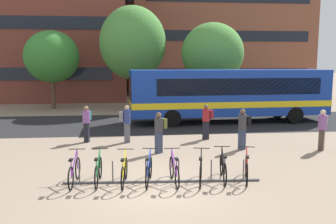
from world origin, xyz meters
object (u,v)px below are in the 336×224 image
parked_bicycle_black_5 (201,171)px  street_tree_0 (133,43)px  street_tree_2 (212,53)px  parked_bicycle_blue_3 (149,171)px  parked_bicycle_green_1 (98,172)px  street_tree_1 (52,57)px  commuter_grey_pack_2 (126,121)px  parked_bicycle_black_6 (223,169)px  commuter_black_pack_5 (243,126)px  commuter_olive_pack_1 (159,130)px  commuter_teal_pack_3 (87,121)px  commuter_grey_pack_4 (322,127)px  parked_bicycle_yellow_2 (124,172)px  parked_bicycle_purple_0 (74,172)px  parked_bicycle_purple_4 (174,171)px  commuter_maroon_pack_0 (207,119)px  parked_bicycle_red_7 (247,169)px  city_bus (228,93)px

parked_bicycle_black_5 → street_tree_0: size_ratio=0.21×
street_tree_2 → parked_bicycle_blue_3: bearing=-109.0°
parked_bicycle_green_1 → street_tree_1: 19.22m
parked_bicycle_black_5 → commuter_grey_pack_2: 6.35m
parked_bicycle_black_6 → commuter_black_pack_5: (1.84, 3.90, 0.61)m
parked_bicycle_black_5 → street_tree_2: bearing=-1.4°
commuter_olive_pack_1 → commuter_teal_pack_3: size_ratio=0.99×
commuter_olive_pack_1 → street_tree_2: street_tree_2 is taller
parked_bicycle_blue_3 → commuter_grey_pack_4: bearing=-56.5°
commuter_grey_pack_2 → commuter_grey_pack_4: size_ratio=1.00×
commuter_olive_pack_1 → street_tree_2: bearing=-148.0°
commuter_teal_pack_3 → parked_bicycle_yellow_2: bearing=27.3°
parked_bicycle_purple_0 → parked_bicycle_green_1: (0.72, -0.01, 0.00)m
parked_bicycle_purple_0 → street_tree_0: street_tree_0 is taller
parked_bicycle_purple_4 → commuter_olive_pack_1: commuter_olive_pack_1 is taller
parked_bicycle_yellow_2 → street_tree_0: 18.19m
parked_bicycle_yellow_2 → commuter_teal_pack_3: (-1.83, 6.05, 0.59)m
parked_bicycle_purple_4 → parked_bicycle_green_1: bearing=82.5°
parked_bicycle_purple_0 → parked_bicycle_black_5: 3.84m
parked_bicycle_green_1 → parked_bicycle_black_5: 3.12m
commuter_maroon_pack_0 → commuter_olive_pack_1: size_ratio=1.00×
commuter_maroon_pack_0 → commuter_grey_pack_2: 3.81m
street_tree_0 → street_tree_1: bearing=173.2°
parked_bicycle_yellow_2 → street_tree_2: size_ratio=0.26×
parked_bicycle_red_7 → commuter_teal_pack_3: 8.32m
parked_bicycle_black_5 → commuter_olive_pack_1: size_ratio=1.01×
city_bus → parked_bicycle_green_1: city_bus is taller
city_bus → street_tree_1: bearing=-35.2°
commuter_black_pack_5 → parked_bicycle_black_6: bearing=44.5°
street_tree_0 → street_tree_1: (-6.26, 0.75, -1.05)m
street_tree_2 → commuter_black_pack_5: bearing=-96.5°
commuter_teal_pack_3 → street_tree_1: bearing=-151.3°
parked_bicycle_purple_0 → parked_bicycle_yellow_2: (1.50, -0.15, 0.00)m
commuter_black_pack_5 → parked_bicycle_black_5: bearing=37.3°
parked_bicycle_black_5 → commuter_black_pack_5: size_ratio=0.98×
city_bus → commuter_teal_pack_3: 9.28m
commuter_olive_pack_1 → commuter_black_pack_5: commuter_black_pack_5 is taller
parked_bicycle_black_5 → street_tree_1: bearing=36.3°
parked_bicycle_black_6 → parked_bicycle_purple_0: bearing=96.7°
parked_bicycle_green_1 → parked_bicycle_black_6: (3.85, -0.10, 0.00)m
parked_bicycle_purple_4 → street_tree_2: size_ratio=0.26×
parked_bicycle_yellow_2 → street_tree_1: bearing=22.4°
city_bus → parked_bicycle_yellow_2: (-6.11, -10.79, -1.39)m
parked_bicycle_purple_0 → street_tree_0: (1.89, 17.41, 4.71)m
parked_bicycle_red_7 → street_tree_2: (2.53, 16.24, 3.92)m
city_bus → commuter_grey_pack_4: 7.64m
parked_bicycle_green_1 → commuter_teal_pack_3: (-1.04, 5.91, 0.59)m
commuter_grey_pack_4 → street_tree_2: bearing=-132.1°
parked_bicycle_black_5 → commuter_grey_pack_4: commuter_grey_pack_4 is taller
parked_bicycle_green_1 → commuter_grey_pack_2: 5.71m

